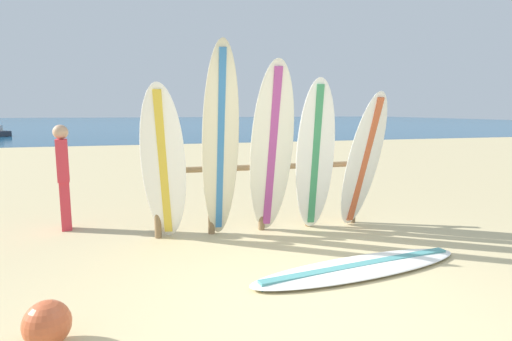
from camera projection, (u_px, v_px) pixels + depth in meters
name	position (u px, v px, depth m)	size (l,w,h in m)	color
ground_plane	(317.00, 316.00, 3.40)	(120.00, 120.00, 0.00)	#CCB784
ocean_water	(155.00, 122.00, 58.80)	(120.00, 80.00, 0.01)	navy
surfboard_rack	(262.00, 185.00, 5.78)	(2.99, 0.09, 1.06)	olive
surfboard_leaning_far_left	(163.00, 165.00, 5.13)	(0.68, 0.76, 2.04)	white
surfboard_leaning_left	(220.00, 145.00, 5.15)	(0.52, 0.88, 2.52)	beige
surfboard_leaning_center_left	(272.00, 151.00, 5.42)	(0.61, 0.76, 2.34)	white
surfboard_leaning_center	(315.00, 157.00, 5.61)	(0.63, 0.66, 2.13)	white
surfboard_leaning_center_right	(363.00, 162.00, 5.74)	(0.67, 0.76, 1.96)	white
surfboard_lying_on_sand	(360.00, 267.00, 4.37)	(2.64, 0.97, 0.08)	white
beachgoer_standing	(63.00, 173.00, 5.75)	(0.20, 0.26, 1.50)	#D8333F
beach_ball	(47.00, 324.00, 2.96)	(0.34, 0.34, 0.34)	#CC5933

